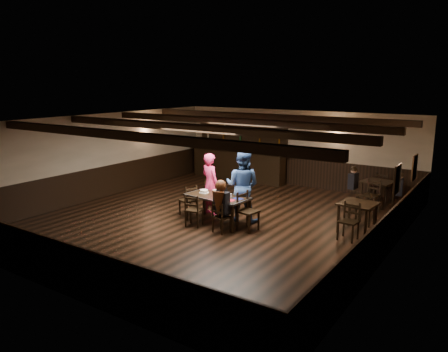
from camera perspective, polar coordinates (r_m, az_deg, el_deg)
The scene contains 25 objects.
ground at distance 11.94m, azimuth -0.99°, elevation -5.76°, with size 10.00×10.00×0.00m, color black.
room_shell at distance 11.55m, azimuth -0.88°, elevation 2.54°, with size 9.02×10.02×2.71m.
dining_table at distance 11.49m, azimuth -0.87°, elevation -2.95°, with size 1.77×1.00×0.75m.
chair_near_left at distance 11.30m, azimuth -4.08°, elevation -4.19°, with size 0.48×0.47×0.86m.
chair_near_right at distance 10.81m, azimuth -0.58°, elevation -5.12°, with size 0.42×0.40×0.80m.
chair_end_left at distance 12.18m, azimuth -4.53°, elevation -2.92°, with size 0.50×0.51×0.88m.
chair_end_right at distance 11.05m, azimuth 2.82°, elevation -4.15°, with size 0.50×0.52×0.99m.
chair_far_pushed at distance 13.10m, azimuth -1.66°, elevation -1.96°, with size 0.53×0.53×0.82m.
woman_pink at distance 12.24m, azimuth -1.80°, elevation -1.06°, with size 0.64×0.42×1.75m, color #DE2C6B.
man_blue at distance 11.65m, azimuth 2.41°, elevation -1.27°, with size 0.94×0.74×1.94m, color #274D7F.
seated_person at distance 10.73m, azimuth -0.39°, elevation -2.99°, with size 0.37×0.56×0.91m.
cake at distance 11.78m, azimuth -2.62°, elevation -2.03°, with size 0.26×0.26×0.08m.
plate_stack_a at distance 11.42m, azimuth -1.01°, elevation -2.24°, with size 0.18×0.18×0.17m, color white.
plate_stack_b at distance 11.38m, azimuth -0.10°, elevation -2.23°, with size 0.16×0.16×0.19m, color white.
tea_light at distance 11.52m, azimuth -0.54°, elevation -2.42°, with size 0.05×0.05×0.06m.
salt_shaker at distance 11.11m, azimuth 0.30°, elevation -2.88°, with size 0.03×0.03×0.08m, color silver.
pepper_shaker at distance 11.14m, azimuth 0.23°, elevation -2.78°, with size 0.04×0.04×0.10m, color #A5A8AD.
drink_glass at distance 11.33m, azimuth 0.85°, elevation -2.53°, with size 0.06×0.06×0.10m, color silver.
menu_red at distance 11.06m, azimuth 0.62°, elevation -3.16°, with size 0.30×0.21×0.00m, color maroon.
menu_blue at distance 11.20m, azimuth 1.84°, elevation -2.96°, with size 0.27×0.19×0.00m, color #0E1649.
bar_counter at distance 16.77m, azimuth 2.03°, elevation 2.05°, with size 4.00×0.70×2.20m.
back_table_a at distance 11.34m, azimuth 17.09°, elevation -3.85°, with size 0.91×0.91×0.75m.
back_table_b at distance 13.98m, azimuth 19.47°, elevation -1.03°, with size 0.98×0.98×0.75m.
bg_patron_left at distance 13.90m, azimuth 16.54°, elevation -0.22°, with size 0.25×0.36×0.70m.
bg_patron_right at distance 13.59m, azimuth 21.95°, elevation -0.91°, with size 0.25×0.36×0.69m.
Camera 1 is at (6.48, -9.32, 3.69)m, focal length 35.00 mm.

